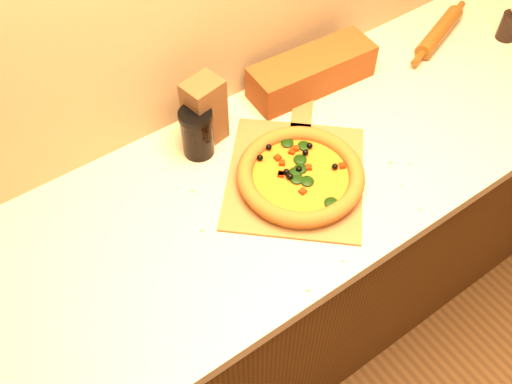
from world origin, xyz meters
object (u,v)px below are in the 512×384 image
pizza_peel (296,172)px  dark_jar (197,132)px  pizza (301,175)px  rolling_pin (439,32)px  pepper_grinder (510,25)px

pizza_peel → dark_jar: dark_jar is taller
pizza → rolling_pin: pizza is taller
dark_jar → pizza_peel: bearing=-52.1°
pizza_peel → rolling_pin: (0.72, 0.19, 0.02)m
pepper_grinder → dark_jar: 1.08m
pizza_peel → pizza: pizza is taller
pizza_peel → rolling_pin: bearing=56.8°
rolling_pin → dark_jar: bearing=178.3°
pepper_grinder → rolling_pin: 0.22m
pizza_peel → pepper_grinder: 0.91m
dark_jar → pepper_grinder: bearing=-7.9°
pizza → dark_jar: 0.29m
pepper_grinder → dark_jar: dark_jar is taller
pepper_grinder → rolling_pin: (-0.18, 0.12, -0.02)m
pizza → pepper_grinder: pepper_grinder is taller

